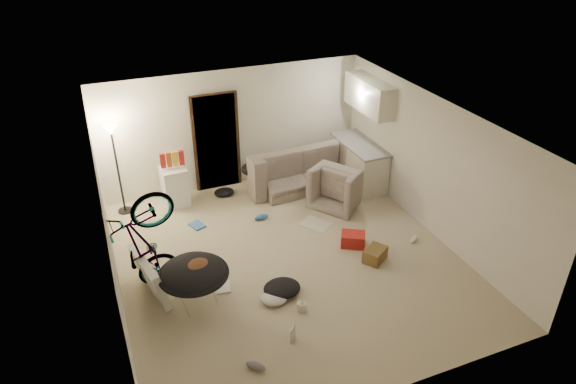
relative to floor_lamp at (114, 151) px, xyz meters
name	(u,v)px	position (x,y,z in m)	size (l,w,h in m)	color
floor	(288,259)	(2.40, -2.65, -1.32)	(5.50, 6.00, 0.02)	#C0B494
ceiling	(288,121)	(2.40, -2.65, 1.20)	(5.50, 6.00, 0.02)	white
wall_back	(234,128)	(2.40, 0.36, -0.06)	(5.50, 0.02, 2.50)	white
wall_front	(390,320)	(2.40, -5.66, -0.06)	(5.50, 0.02, 2.50)	white
wall_left	(108,232)	(-0.36, -2.65, -0.06)	(0.02, 6.00, 2.50)	white
wall_right	(433,166)	(5.16, -2.65, -0.06)	(0.02, 6.00, 2.50)	white
doorway	(216,142)	(2.00, 0.32, -0.29)	(0.85, 0.10, 2.04)	black
door_trim	(217,143)	(2.00, 0.29, -0.29)	(0.97, 0.04, 2.10)	#352012
floor_lamp	(114,151)	(0.00, 0.00, 0.00)	(0.28, 0.28, 1.81)	black
kitchen_counter	(359,164)	(4.83, -0.65, -0.87)	(0.60, 1.50, 0.88)	beige
counter_top	(360,144)	(4.83, -0.65, -0.41)	(0.64, 1.54, 0.04)	gray
kitchen_uppers	(369,95)	(4.96, -0.65, 0.64)	(0.38, 1.40, 0.65)	beige
sofa	(297,169)	(3.59, -0.20, -0.97)	(2.31, 0.90, 0.68)	#384039
armchair	(342,188)	(4.13, -1.24, -1.00)	(0.95, 0.83, 0.62)	#384039
bicycle	(148,267)	(0.10, -2.62, -0.82)	(0.64, 1.85, 0.97)	black
book_asset	(291,344)	(1.70, -4.46, -1.30)	(0.18, 0.24, 0.02)	#A81E19
mini_fridge	(175,186)	(1.00, -0.10, -0.91)	(0.47, 0.47, 0.80)	white
snack_box_0	(163,161)	(0.83, -0.10, -0.31)	(0.10, 0.07, 0.30)	#A81E19
snack_box_1	(169,160)	(0.95, -0.10, -0.31)	(0.10, 0.07, 0.30)	#B44916
snack_box_2	(175,159)	(1.07, -0.10, -0.31)	(0.10, 0.07, 0.30)	gold
snack_box_3	(182,158)	(1.19, -0.10, -0.31)	(0.10, 0.07, 0.30)	#A81E19
saucer_chair	(194,279)	(0.70, -3.13, -0.86)	(1.05, 1.05, 0.75)	silver
hoodie	(197,268)	(0.75, -3.16, -0.65)	(0.48, 0.40, 0.22)	#55301D
sofa_drape	(255,168)	(2.64, -0.20, -0.77)	(0.56, 0.46, 0.28)	black
tv_box	(150,276)	(0.10, -2.68, -0.97)	(0.12, 1.03, 0.68)	silver
drink_case_a	(375,255)	(3.75, -3.23, -1.19)	(0.40, 0.29, 0.23)	brown
drink_case_b	(353,239)	(3.61, -2.70, -1.19)	(0.41, 0.31, 0.24)	#A81E19
juicer	(302,306)	(2.11, -3.90, -1.22)	(0.14, 0.14, 0.20)	beige
newspaper	(316,224)	(3.29, -1.83, -1.30)	(0.41, 0.54, 0.01)	beige
book_blue	(197,225)	(1.19, -1.05, -1.29)	(0.22, 0.30, 0.03)	#3167B4
book_white	(223,287)	(1.16, -2.96, -1.29)	(0.22, 0.29, 0.03)	silver
shoe_0	(261,217)	(2.39, -1.29, -1.25)	(0.28, 0.12, 0.10)	#3167B4
shoe_1	(257,190)	(2.67, -0.22, -1.26)	(0.25, 0.10, 0.09)	slate
shoe_3	(256,366)	(1.11, -4.69, -1.26)	(0.28, 0.11, 0.10)	slate
shoe_4	(414,239)	(4.69, -3.00, -1.26)	(0.25, 0.10, 0.09)	white
clothes_lump_a	(282,288)	(1.98, -3.42, -1.21)	(0.59, 0.50, 0.19)	black
clothes_lump_b	(224,192)	(1.99, -0.10, -1.24)	(0.41, 0.36, 0.13)	black
clothes_lump_c	(274,298)	(1.79, -3.56, -1.24)	(0.42, 0.36, 0.13)	silver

